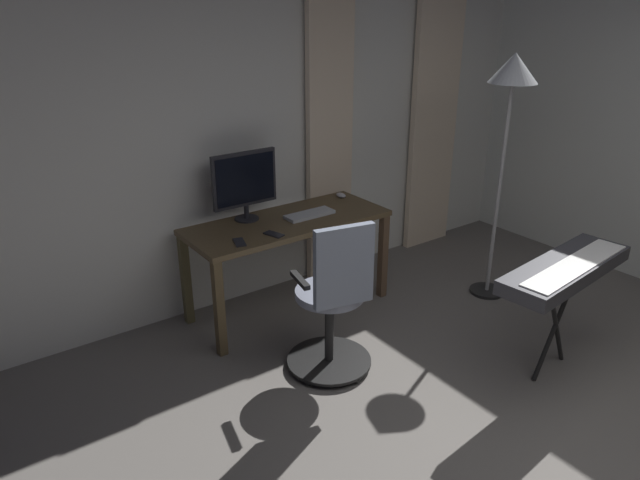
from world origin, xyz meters
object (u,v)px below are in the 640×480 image
object	(u,v)px
cell_phone_by_monitor	(274,234)
cell_phone_face_up	(239,242)
floor_lamp	(511,91)
office_chair	(334,304)
computer_keyboard	(310,214)
desk	(288,232)
computer_monitor	(245,182)
computer_mouse	(341,195)
piano_keyboard	(566,271)

from	to	relation	value
cell_phone_by_monitor	cell_phone_face_up	bearing A→B (deg)	-19.74
cell_phone_face_up	floor_lamp	world-z (taller)	floor_lamp
office_chair	computer_keyboard	xyz separation A→B (m)	(-0.41, -0.85, 0.26)
desk	office_chair	world-z (taller)	office_chair
cell_phone_face_up	floor_lamp	bearing A→B (deg)	-178.53
cell_phone_face_up	cell_phone_by_monitor	bearing A→B (deg)	-165.62
cell_phone_face_up	cell_phone_by_monitor	distance (m)	0.26
office_chair	computer_keyboard	world-z (taller)	office_chair
cell_phone_by_monitor	computer_monitor	bearing A→B (deg)	-106.85
office_chair	cell_phone_by_monitor	bearing A→B (deg)	103.39
computer_keyboard	computer_monitor	bearing A→B (deg)	-27.16
computer_mouse	cell_phone_face_up	distance (m)	1.20
desk	computer_keyboard	size ratio (longest dim) A/B	3.96
cell_phone_face_up	floor_lamp	xyz separation A→B (m)	(-1.98, 0.56, 0.89)
desk	cell_phone_by_monitor	xyz separation A→B (m)	(0.24, 0.19, 0.10)
cell_phone_by_monitor	piano_keyboard	world-z (taller)	piano_keyboard
office_chair	cell_phone_face_up	size ratio (longest dim) A/B	7.40
computer_monitor	computer_keyboard	world-z (taller)	computer_monitor
piano_keyboard	office_chair	bearing A→B (deg)	-41.43
office_chair	piano_keyboard	world-z (taller)	office_chair
office_chair	computer_mouse	bearing A→B (deg)	62.81
floor_lamp	computer_keyboard	bearing A→B (deg)	-28.98
computer_keyboard	cell_phone_by_monitor	size ratio (longest dim) A/B	2.69
computer_mouse	cell_phone_by_monitor	world-z (taller)	computer_mouse
computer_mouse	computer_monitor	bearing A→B (deg)	-0.44
computer_mouse	floor_lamp	bearing A→B (deg)	131.89
desk	computer_mouse	size ratio (longest dim) A/B	15.34
desk	cell_phone_by_monitor	size ratio (longest dim) A/B	10.65
cell_phone_face_up	computer_keyboard	bearing A→B (deg)	-150.00
computer_monitor	cell_phone_by_monitor	size ratio (longest dim) A/B	3.55
cell_phone_by_monitor	floor_lamp	distance (m)	2.01
desk	computer_monitor	xyz separation A→B (m)	(0.24, -0.19, 0.39)
cell_phone_by_monitor	computer_keyboard	bearing A→B (deg)	-175.14
computer_keyboard	computer_mouse	xyz separation A→B (m)	(-0.46, -0.21, 0.01)
cell_phone_by_monitor	floor_lamp	xyz separation A→B (m)	(-1.71, 0.55, 0.89)
computer_keyboard	piano_keyboard	xyz separation A→B (m)	(-0.75, 1.67, -0.04)
office_chair	computer_mouse	distance (m)	1.40
computer_keyboard	floor_lamp	xyz separation A→B (m)	(-1.29, 0.72, 0.89)
desk	computer_mouse	xyz separation A→B (m)	(-0.64, -0.18, 0.12)
desk	office_chair	bearing A→B (deg)	75.31
desk	computer_mouse	bearing A→B (deg)	-164.16
cell_phone_by_monitor	office_chair	bearing A→B (deg)	74.22
desk	cell_phone_face_up	size ratio (longest dim) A/B	10.65
desk	cell_phone_by_monitor	bearing A→B (deg)	38.88
office_chair	computer_monitor	xyz separation A→B (m)	(0.01, -1.06, 0.54)
office_chair	cell_phone_by_monitor	size ratio (longest dim) A/B	7.40
desk	cell_phone_by_monitor	distance (m)	0.33
piano_keyboard	desk	bearing A→B (deg)	-67.27
floor_lamp	cell_phone_by_monitor	bearing A→B (deg)	-17.74
computer_monitor	computer_keyboard	xyz separation A→B (m)	(-0.42, 0.22, -0.28)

